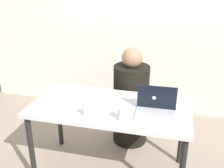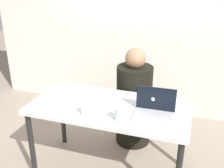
{
  "view_description": "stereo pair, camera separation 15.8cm",
  "coord_description": "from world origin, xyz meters",
  "px_view_note": "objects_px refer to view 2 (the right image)",
  "views": [
    {
      "loc": [
        0.53,
        -2.04,
        1.82
      ],
      "look_at": [
        0.0,
        0.07,
        0.92
      ],
      "focal_mm": 42.0,
      "sensor_mm": 36.0,
      "label": 1
    },
    {
      "loc": [
        0.68,
        -2.0,
        1.82
      ],
      "look_at": [
        0.0,
        0.07,
        0.92
      ],
      "focal_mm": 42.0,
      "sensor_mm": 36.0,
      "label": 2
    }
  ],
  "objects_px": {
    "person_at_center": "(134,102)",
    "water_glass_left": "(84,110)",
    "laptop_front_right": "(154,110)",
    "laptop_back_right": "(154,102)",
    "water_glass_right": "(119,115)"
  },
  "relations": [
    {
      "from": "person_at_center",
      "to": "laptop_back_right",
      "type": "xyz_separation_m",
      "value": [
        0.29,
        -0.49,
        0.28
      ]
    },
    {
      "from": "water_glass_left",
      "to": "water_glass_right",
      "type": "bearing_deg",
      "value": -0.33
    },
    {
      "from": "person_at_center",
      "to": "water_glass_right",
      "type": "distance_m",
      "value": 0.86
    },
    {
      "from": "laptop_back_right",
      "to": "water_glass_right",
      "type": "distance_m",
      "value": 0.39
    },
    {
      "from": "laptop_front_right",
      "to": "water_glass_left",
      "type": "xyz_separation_m",
      "value": [
        -0.56,
        -0.17,
        -0.01
      ]
    },
    {
      "from": "person_at_center",
      "to": "water_glass_left",
      "type": "distance_m",
      "value": 0.89
    },
    {
      "from": "laptop_front_right",
      "to": "water_glass_left",
      "type": "height_order",
      "value": "laptop_front_right"
    },
    {
      "from": "person_at_center",
      "to": "laptop_front_right",
      "type": "relative_size",
      "value": 3.34
    },
    {
      "from": "laptop_back_right",
      "to": "water_glass_right",
      "type": "height_order",
      "value": "laptop_back_right"
    },
    {
      "from": "laptop_front_right",
      "to": "water_glass_left",
      "type": "bearing_deg",
      "value": -164.83
    },
    {
      "from": "person_at_center",
      "to": "laptop_back_right",
      "type": "height_order",
      "value": "person_at_center"
    },
    {
      "from": "laptop_front_right",
      "to": "water_glass_right",
      "type": "relative_size",
      "value": 3.04
    },
    {
      "from": "person_at_center",
      "to": "laptop_front_right",
      "type": "height_order",
      "value": "person_at_center"
    },
    {
      "from": "person_at_center",
      "to": "laptop_back_right",
      "type": "bearing_deg",
      "value": 136.98
    },
    {
      "from": "person_at_center",
      "to": "water_glass_left",
      "type": "xyz_separation_m",
      "value": [
        -0.24,
        -0.81,
        0.28
      ]
    }
  ]
}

